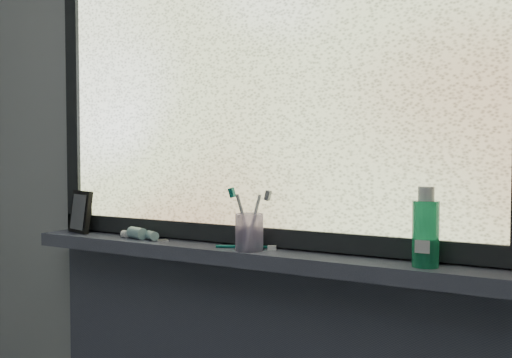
{
  "coord_description": "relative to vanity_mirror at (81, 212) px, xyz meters",
  "views": [
    {
      "loc": [
        0.71,
        -0.1,
        1.28
      ],
      "look_at": [
        0.06,
        1.05,
        1.22
      ],
      "focal_mm": 40.0,
      "sensor_mm": 36.0,
      "label": 1
    }
  ],
  "objects": [
    {
      "name": "wall_back",
      "position": [
        0.71,
        0.07,
        0.16
      ],
      "size": [
        3.0,
        0.01,
        2.5
      ],
      "primitive_type": "cube",
      "color": "#9EA3A8",
      "rests_on": "ground"
    },
    {
      "name": "windowsill",
      "position": [
        0.71,
        -0.0,
        -0.09
      ],
      "size": [
        1.62,
        0.14,
        0.04
      ],
      "primitive_type": "cube",
      "color": "#434659",
      "rests_on": "wall_back"
    },
    {
      "name": "window_pane",
      "position": [
        0.71,
        0.05,
        0.44
      ],
      "size": [
        1.5,
        0.01,
        1.0
      ],
      "primitive_type": "cube",
      "color": "silver",
      "rests_on": "wall_back"
    },
    {
      "name": "frame_bottom",
      "position": [
        0.71,
        0.04,
        -0.04
      ],
      "size": [
        1.6,
        0.03,
        0.05
      ],
      "primitive_type": "cube",
      "color": "black",
      "rests_on": "windowsill"
    },
    {
      "name": "frame_left",
      "position": [
        -0.07,
        0.04,
        0.44
      ],
      "size": [
        0.05,
        0.03,
        1.1
      ],
      "primitive_type": "cube",
      "color": "black",
      "rests_on": "wall_back"
    },
    {
      "name": "vanity_mirror",
      "position": [
        0.0,
        0.0,
        0.0
      ],
      "size": [
        0.12,
        0.08,
        0.14
      ],
      "primitive_type": "cube",
      "rotation": [
        0.0,
        0.0,
        -0.28
      ],
      "color": "black",
      "rests_on": "windowsill"
    },
    {
      "name": "toothpaste_tube",
      "position": [
        0.28,
        -0.02,
        -0.05
      ],
      "size": [
        0.2,
        0.11,
        0.04
      ],
      "primitive_type": null,
      "rotation": [
        0.0,
        0.0,
        -0.35
      ],
      "color": "silver",
      "rests_on": "windowsill"
    },
    {
      "name": "toothbrush_cup",
      "position": [
        0.66,
        -0.03,
        -0.02
      ],
      "size": [
        0.08,
        0.08,
        0.1
      ],
      "primitive_type": "cylinder",
      "rotation": [
        0.0,
        0.0,
        0.1
      ],
      "color": "#BDA7DD",
      "rests_on": "windowsill"
    },
    {
      "name": "toothbrush_lying",
      "position": [
        0.62,
        -0.0,
        -0.06
      ],
      "size": [
        0.18,
        0.09,
        0.01
      ],
      "primitive_type": null,
      "rotation": [
        0.0,
        0.0,
        0.42
      ],
      "color": "#0B685B",
      "rests_on": "windowsill"
    },
    {
      "name": "mouthwash_bottle",
      "position": [
        1.12,
        -0.02,
        0.02
      ],
      "size": [
        0.06,
        0.06,
        0.15
      ],
      "primitive_type": "cylinder",
      "rotation": [
        0.0,
        0.0,
        -0.06
      ],
      "color": "#1D9763",
      "rests_on": "windowsill"
    }
  ]
}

